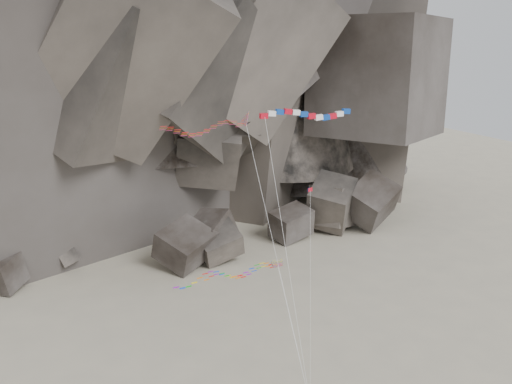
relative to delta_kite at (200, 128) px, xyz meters
name	(u,v)px	position (x,y,z in m)	size (l,w,h in m)	color
ground	(285,363)	(7.87, -3.87, -26.32)	(260.00, 260.00, 0.00)	#A09881
boulder_field	(243,230)	(17.91, 30.51, -23.18)	(72.85, 18.54, 11.68)	#47423F
delta_kite	(200,128)	(0.00, 0.00, 0.00)	(9.74, 14.06, 26.18)	red
banner_kite	(307,116)	(10.77, -2.31, 0.87)	(10.30, 12.43, 26.27)	red
parafoil_kite	(224,274)	(0.18, -5.48, -13.50)	(12.19, 8.76, 11.63)	yellow
pennant_kite	(310,223)	(10.34, -4.30, -10.10)	(6.28, 11.26, 17.71)	red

